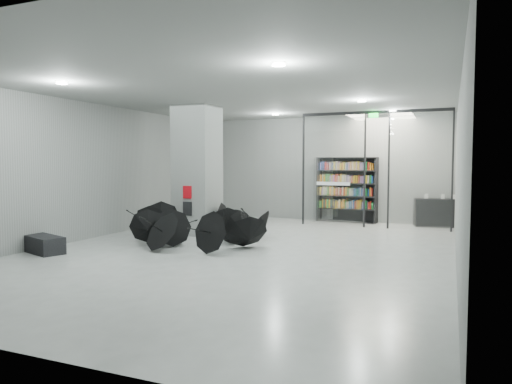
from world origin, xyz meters
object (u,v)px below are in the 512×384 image
at_px(bench, 43,244).
at_px(umbrella_cluster, 200,231).
at_px(shop_counter, 439,213).
at_px(column, 197,170).
at_px(bookshelf, 347,190).

height_order(bench, umbrella_cluster, umbrella_cluster).
bearing_deg(umbrella_cluster, shop_counter, 45.10).
bearing_deg(bench, shop_counter, 63.97).
distance_m(bench, umbrella_cluster, 4.02).
distance_m(column, umbrella_cluster, 2.38).
relative_size(shop_counter, umbrella_cluster, 0.31).
distance_m(column, shop_counter, 8.57).
distance_m(bookshelf, shop_counter, 3.34).
bearing_deg(column, bench, -115.29).
height_order(bench, shop_counter, shop_counter).
distance_m(bench, bookshelf, 10.71).
height_order(column, bookshelf, column).
relative_size(bookshelf, umbrella_cluster, 0.46).
relative_size(bench, umbrella_cluster, 0.25).
relative_size(column, shop_counter, 2.44).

